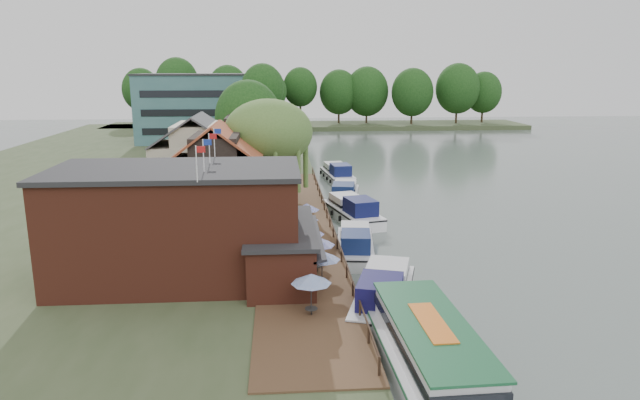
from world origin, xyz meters
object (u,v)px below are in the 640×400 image
object	(u,v)px
umbrella_4	(306,228)
cottage_c	(242,144)
cottage_a	(217,172)
umbrella_3	(309,243)
umbrella_2	(317,254)
pub	(210,223)
hotel_block	(210,108)
tour_boat	(435,360)
cruiser_2	(353,208)
cruiser_4	(337,171)
cruiser_1	(355,241)
umbrella_5	(307,218)
swan	(385,341)
umbrella_1	(322,270)
cottage_b	(198,155)
willow	(269,153)
umbrella_0	(311,294)
cruiser_0	(384,288)
cruiser_3	(344,191)

from	to	relation	value
umbrella_4	cottage_c	bearing A→B (deg)	103.24
cottage_a	umbrella_3	distance (m)	14.62
cottage_c	umbrella_2	size ratio (longest dim) A/B	3.58
umbrella_3	pub	bearing A→B (deg)	-156.71
hotel_block	tour_boat	distance (m)	86.07
cruiser_2	cruiser_4	distance (m)	19.79
umbrella_4	cruiser_4	size ratio (longest dim) A/B	0.23
cottage_c	cruiser_1	world-z (taller)	cottage_c
umbrella_5	swan	size ratio (longest dim) A/B	5.40
hotel_block	umbrella_1	size ratio (longest dim) A/B	10.69
umbrella_5	tour_boat	size ratio (longest dim) A/B	0.17
cruiser_4	cruiser_2	bearing A→B (deg)	-98.32
cottage_b	umbrella_5	xyz separation A→B (m)	(10.67, -15.21, -2.96)
willow	umbrella_4	world-z (taller)	willow
pub	umbrella_3	xyz separation A→B (m)	(6.48, 2.79, -2.36)
cruiser_1	cruiser_2	bearing A→B (deg)	90.73
cruiser_2	tour_boat	xyz separation A→B (m)	(-0.12, -29.63, 0.27)
umbrella_0	cruiser_4	size ratio (longest dim) A/B	0.23
willow	umbrella_0	distance (m)	26.91
tour_boat	swan	bearing A→B (deg)	105.01
cottage_c	cruiser_0	xyz separation A→B (m)	(10.66, -37.49, -3.93)
cottage_c	umbrella_0	bearing A→B (deg)	-81.45
umbrella_0	cottage_a	bearing A→B (deg)	108.25
umbrella_1	cruiser_1	distance (m)	9.93
cottage_a	swan	xyz separation A→B (m)	(10.89, -23.13, -5.03)
cruiser_1	cruiser_4	size ratio (longest dim) A/B	0.96
umbrella_2	cruiser_1	size ratio (longest dim) A/B	0.24
pub	umbrella_2	distance (m)	7.28
cottage_b	cruiser_1	bearing A→B (deg)	-52.11
cottage_c	cruiser_2	world-z (taller)	cottage_c
hotel_block	cruiser_3	size ratio (longest dim) A/B	2.53
swan	willow	bearing A→B (deg)	102.79
pub	cruiser_2	xyz separation A→B (m)	(11.40, 16.94, -3.36)
cottage_a	cruiser_4	world-z (taller)	cottage_a
hotel_block	cottage_b	bearing A→B (deg)	-85.03
cruiser_1	cruiser_2	xyz separation A→B (m)	(1.12, 10.29, 0.11)
umbrella_3	swan	size ratio (longest dim) A/B	5.40
umbrella_3	cruiser_3	xyz separation A→B (m)	(5.01, 21.72, -1.07)
cruiser_1	cruiser_4	distance (m)	30.12
cottage_b	cottage_c	world-z (taller)	same
willow	umbrella_3	bearing A→B (deg)	-80.18
willow	cruiser_1	size ratio (longest dim) A/B	1.07
hotel_block	umbrella_2	distance (m)	72.41
cottage_a	umbrella_0	bearing A→B (deg)	-71.75
cruiser_4	tour_boat	size ratio (longest dim) A/B	0.71
cottage_a	umbrella_0	distance (m)	22.83
umbrella_1	tour_boat	bearing A→B (deg)	-66.80
umbrella_3	umbrella_4	distance (m)	3.82
cottage_a	cottage_b	world-z (taller)	same
pub	willow	size ratio (longest dim) A/B	1.92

